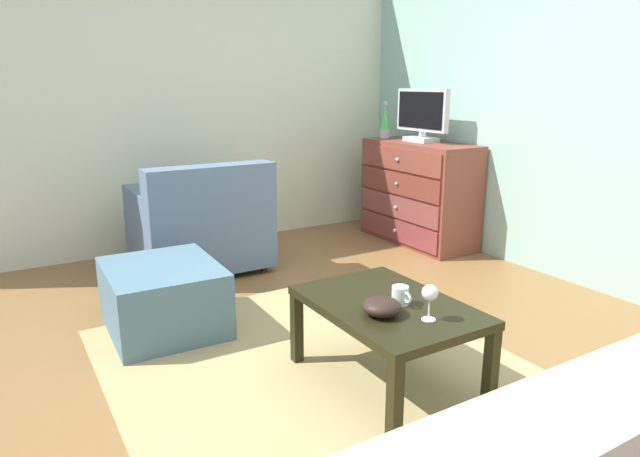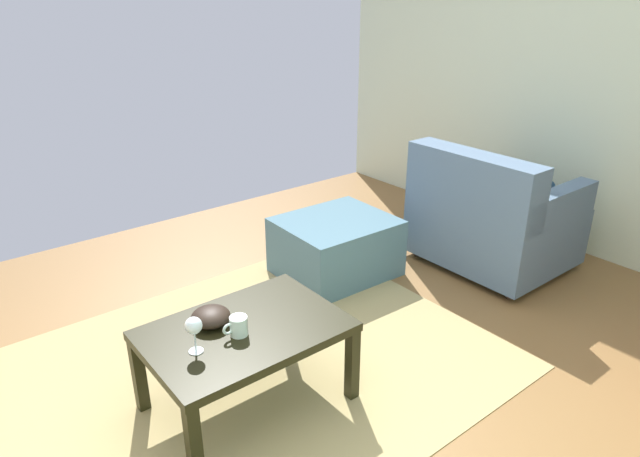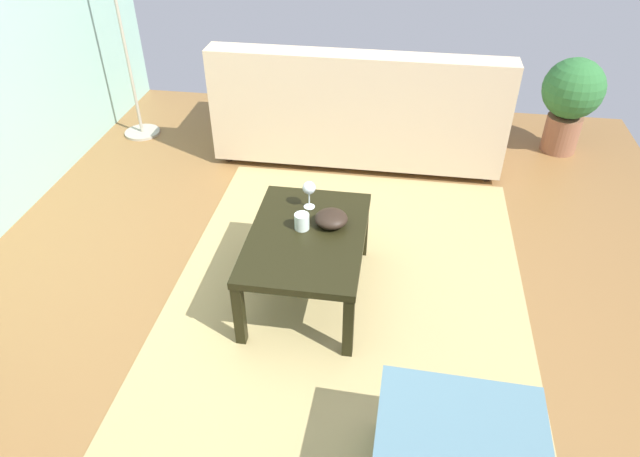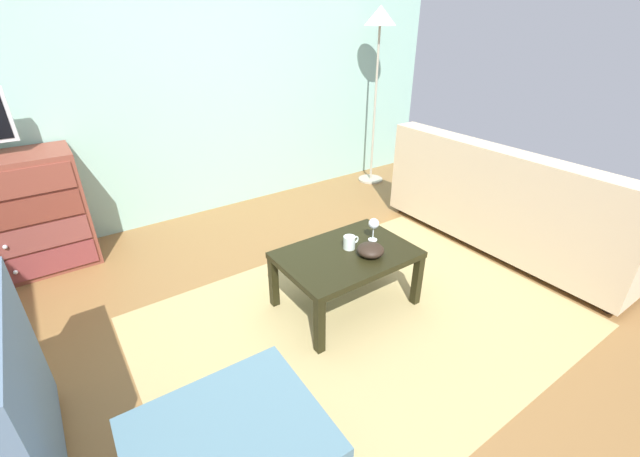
{
  "view_description": "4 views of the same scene",
  "coord_description": "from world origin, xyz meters",
  "px_view_note": "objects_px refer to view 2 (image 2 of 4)",
  "views": [
    {
      "loc": [
        2.09,
        -1.46,
        1.37
      ],
      "look_at": [
        -0.12,
        -0.14,
        0.69
      ],
      "focal_mm": 31.16,
      "sensor_mm": 36.0,
      "label": 1
    },
    {
      "loc": [
        1.24,
        1.8,
        1.74
      ],
      "look_at": [
        -0.09,
        0.13,
        0.82
      ],
      "focal_mm": 31.32,
      "sensor_mm": 36.0,
      "label": 2
    },
    {
      "loc": [
        -2.02,
        -0.4,
        2.11
      ],
      "look_at": [
        0.11,
        -0.07,
        0.53
      ],
      "focal_mm": 31.87,
      "sensor_mm": 36.0,
      "label": 3
    },
    {
      "loc": [
        -1.17,
        -1.69,
        1.73
      ],
      "look_at": [
        -0.08,
        -0.13,
        0.72
      ],
      "focal_mm": 22.86,
      "sensor_mm": 36.0,
      "label": 4
    }
  ],
  "objects_px": {
    "wine_glass": "(194,327)",
    "bowl_decorative": "(211,317)",
    "mug": "(238,326)",
    "ottoman": "(336,247)",
    "armchair": "(491,217)",
    "coffee_table": "(245,337)"
  },
  "relations": [
    {
      "from": "wine_glass",
      "to": "bowl_decorative",
      "type": "relative_size",
      "value": 0.93
    },
    {
      "from": "mug",
      "to": "bowl_decorative",
      "type": "bearing_deg",
      "value": -70.37
    },
    {
      "from": "bowl_decorative",
      "to": "ottoman",
      "type": "distance_m",
      "value": 1.39
    },
    {
      "from": "bowl_decorative",
      "to": "ottoman",
      "type": "bearing_deg",
      "value": -153.33
    },
    {
      "from": "armchair",
      "to": "ottoman",
      "type": "xyz_separation_m",
      "value": [
        0.89,
        -0.54,
        -0.15
      ]
    },
    {
      "from": "wine_glass",
      "to": "armchair",
      "type": "xyz_separation_m",
      "value": [
        -2.26,
        -0.21,
        -0.18
      ]
    },
    {
      "from": "mug",
      "to": "armchair",
      "type": "relative_size",
      "value": 0.12
    },
    {
      "from": "coffee_table",
      "to": "mug",
      "type": "bearing_deg",
      "value": 33.66
    },
    {
      "from": "ottoman",
      "to": "armchair",
      "type": "bearing_deg",
      "value": 148.73
    },
    {
      "from": "wine_glass",
      "to": "ottoman",
      "type": "bearing_deg",
      "value": -151.13
    },
    {
      "from": "mug",
      "to": "wine_glass",
      "type": "bearing_deg",
      "value": -1.26
    },
    {
      "from": "coffee_table",
      "to": "ottoman",
      "type": "xyz_separation_m",
      "value": [
        -1.12,
        -0.72,
        -0.16
      ]
    },
    {
      "from": "ottoman",
      "to": "wine_glass",
      "type": "bearing_deg",
      "value": 28.87
    },
    {
      "from": "wine_glass",
      "to": "armchair",
      "type": "relative_size",
      "value": 0.17
    },
    {
      "from": "coffee_table",
      "to": "wine_glass",
      "type": "relative_size",
      "value": 5.37
    },
    {
      "from": "wine_glass",
      "to": "armchair",
      "type": "bearing_deg",
      "value": -174.65
    },
    {
      "from": "coffee_table",
      "to": "mug",
      "type": "xyz_separation_m",
      "value": [
        0.05,
        0.03,
        0.09
      ]
    },
    {
      "from": "coffee_table",
      "to": "armchair",
      "type": "height_order",
      "value": "armchair"
    },
    {
      "from": "coffee_table",
      "to": "ottoman",
      "type": "bearing_deg",
      "value": -147.16
    },
    {
      "from": "ottoman",
      "to": "bowl_decorative",
      "type": "bearing_deg",
      "value": 26.67
    },
    {
      "from": "coffee_table",
      "to": "armchair",
      "type": "distance_m",
      "value": 2.02
    },
    {
      "from": "coffee_table",
      "to": "ottoman",
      "type": "relative_size",
      "value": 1.2
    }
  ]
}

